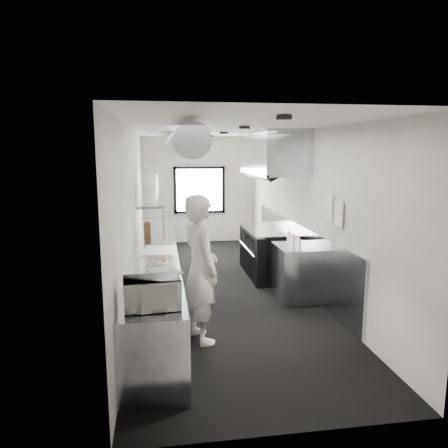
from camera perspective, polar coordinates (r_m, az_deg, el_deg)
name	(u,v)px	position (r m, az deg, el deg)	size (l,w,h in m)	color
floor	(221,288)	(7.69, -0.39, -8.65)	(3.00, 8.00, 0.01)	black
ceiling	(221,129)	(7.30, -0.42, 12.67)	(3.00, 8.00, 0.01)	white
wall_back	(199,190)	(11.31, -3.34, 4.59)	(3.00, 0.02, 2.80)	silver
wall_front	(292,280)	(3.54, 9.06, -7.49)	(3.00, 0.02, 2.80)	silver
wall_left	(133,213)	(7.30, -12.14, 1.43)	(0.02, 8.00, 2.80)	silver
wall_right	(304,209)	(7.72, 10.68, 1.94)	(0.02, 8.00, 2.80)	silver
wall_cladding	(296,252)	(8.15, 9.66, -3.69)	(0.03, 5.50, 1.10)	#969DA4
hvac_duct	(178,144)	(7.62, -6.17, 10.62)	(0.40, 0.40, 6.40)	#94979C
service_window	(199,190)	(11.28, -3.33, 4.57)	(1.36, 0.05, 1.25)	white
exhaust_hood	(273,153)	(8.20, 6.57, 9.45)	(0.81, 2.20, 0.88)	#969DA4
prep_counter	(155,275)	(7.01, -9.21, -6.80)	(0.70, 6.00, 0.90)	#969DA4
pass_shelf	(152,198)	(8.26, -9.64, 3.43)	(0.45, 3.00, 0.68)	#969DA4
range	(268,252)	(8.42, 5.93, -3.73)	(0.88, 1.60, 0.94)	black
bottle_station	(296,272)	(7.16, 9.63, -6.44)	(0.65, 0.80, 0.90)	#969DA4
far_work_table	(156,232)	(10.60, -9.08, -1.06)	(0.70, 1.20, 0.90)	#969DA4
notice_sheet_a	(329,207)	(6.58, 13.94, 2.20)	(0.02, 0.28, 0.38)	silver
notice_sheet_b	(339,214)	(6.26, 15.14, 1.31)	(0.02, 0.28, 0.38)	silver
line_cook	(201,269)	(5.45, -3.17, -6.03)	(0.70, 0.46, 1.91)	silver
microwave	(152,293)	(4.32, -9.70, -9.11)	(0.51, 0.39, 0.31)	silver
deli_tub_a	(140,290)	(4.75, -11.23, -8.69)	(0.14, 0.14, 0.10)	beige
deli_tub_b	(144,286)	(4.88, -10.76, -8.13)	(0.15, 0.15, 0.11)	beige
newspaper	(165,271)	(5.58, -7.98, -6.27)	(0.35, 0.44, 0.01)	silver
small_plate	(164,263)	(5.97, -8.03, -5.15)	(0.19, 0.19, 0.02)	white
pastry	(164,259)	(5.96, -8.05, -4.64)	(0.09, 0.09, 0.09)	#CEBE6C
cutting_board	(159,250)	(6.68, -8.71, -3.52)	(0.47, 0.63, 0.02)	white
knife_block	(147,229)	(7.95, -10.29, -0.62)	(0.10, 0.21, 0.23)	brown
plate_stack_a	(149,194)	(7.36, -10.01, 3.96)	(0.23, 0.23, 0.27)	white
plate_stack_b	(150,189)	(8.01, -9.90, 4.64)	(0.25, 0.25, 0.33)	white
plate_stack_c	(150,186)	(8.59, -9.87, 5.01)	(0.23, 0.23, 0.33)	white
plate_stack_d	(152,183)	(9.03, -9.64, 5.41)	(0.25, 0.25, 0.38)	white
squeeze_bottle_a	(300,245)	(6.73, 10.11, -2.79)	(0.06, 0.06, 0.17)	white
squeeze_bottle_b	(298,243)	(6.85, 9.85, -2.52)	(0.06, 0.06, 0.18)	white
squeeze_bottle_c	(292,240)	(6.98, 9.16, -2.19)	(0.07, 0.07, 0.20)	white
squeeze_bottle_d	(294,240)	(7.15, 9.34, -2.07)	(0.05, 0.05, 0.16)	white
squeeze_bottle_e	(289,237)	(7.28, 8.71, -1.75)	(0.06, 0.06, 0.18)	white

